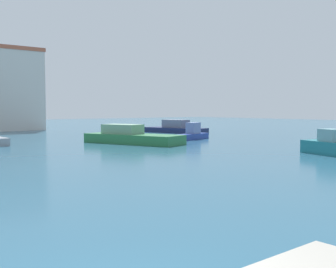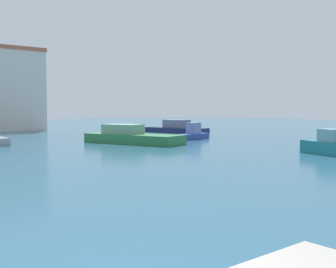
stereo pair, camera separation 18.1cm
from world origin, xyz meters
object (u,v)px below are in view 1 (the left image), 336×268
Objects in this scene: motorboat_teal_inner_mooring at (332,146)px; motorboat_navy_behind_lamppost at (176,128)px; motorboat_green_distant_north at (131,137)px; motorboat_blue_distant_east at (193,134)px.

motorboat_teal_inner_mooring is 25.23m from motorboat_navy_behind_lamppost.
motorboat_blue_distant_east is at bearing 1.12° from motorboat_green_distant_north.
motorboat_teal_inner_mooring is at bearing -72.28° from motorboat_green_distant_north.
motorboat_navy_behind_lamppost is at bearing 58.46° from motorboat_blue_distant_east.
motorboat_blue_distant_east reaches higher than motorboat_green_distant_north.
motorboat_blue_distant_east reaches higher than motorboat_navy_behind_lamppost.
motorboat_green_distant_north is at bearing -178.88° from motorboat_blue_distant_east.
motorboat_blue_distant_east is (2.17, 14.90, -0.04)m from motorboat_teal_inner_mooring.
motorboat_teal_inner_mooring is 1.03× the size of motorboat_blue_distant_east.
motorboat_green_distant_north is at bearing -143.49° from motorboat_navy_behind_lamppost.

